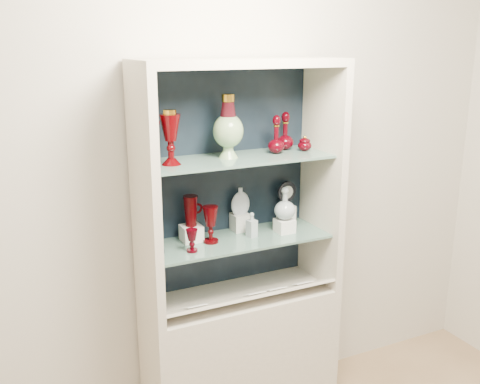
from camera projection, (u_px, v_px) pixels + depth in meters
name	position (u px, v px, depth m)	size (l,w,h in m)	color
wall_back	(222.00, 163.00, 2.80)	(3.50, 0.02, 2.80)	beige
cabinet_base	(240.00, 357.00, 2.88)	(1.00, 0.40, 0.75)	beige
cabinet_back_panel	(224.00, 179.00, 2.79)	(0.98, 0.02, 1.15)	black
cabinet_side_left	(145.00, 199.00, 2.43)	(0.04, 0.40, 1.15)	beige
cabinet_side_right	(322.00, 177.00, 2.82)	(0.04, 0.40, 1.15)	beige
cabinet_top_cap	(240.00, 63.00, 2.47)	(1.00, 0.40, 0.04)	beige
shelf_lower	(238.00, 239.00, 2.72)	(0.92, 0.34, 0.01)	slate
shelf_upper	(238.00, 159.00, 2.61)	(0.92, 0.34, 0.01)	slate
label_ledge	(249.00, 297.00, 2.68)	(0.92, 0.18, 0.01)	beige
label_card_0	(302.00, 283.00, 2.80)	(0.10, 0.07, 0.00)	white
label_card_1	(255.00, 293.00, 2.68)	(0.10, 0.07, 0.00)	white
label_card_2	(196.00, 306.00, 2.55)	(0.10, 0.07, 0.00)	white
label_card_3	(276.00, 289.00, 2.73)	(0.10, 0.07, 0.00)	white
pedestal_lamp_left	(171.00, 137.00, 2.42)	(0.10, 0.10, 0.25)	#400204
pedestal_lamp_right	(151.00, 142.00, 2.37)	(0.09, 0.09, 0.22)	#400204
enamel_urn	(228.00, 126.00, 2.56)	(0.15, 0.15, 0.31)	#074D27
ruby_decanter_a	(276.00, 132.00, 2.67)	(0.08, 0.08, 0.22)	#450009
ruby_decanter_b	(285.00, 130.00, 2.77)	(0.09, 0.09, 0.21)	#450009
lidded_bowl	(305.00, 143.00, 2.75)	(0.07, 0.07, 0.08)	#450009
cobalt_goblet	(155.00, 233.00, 2.49)	(0.09, 0.09, 0.20)	#040E38
ruby_goblet_tall	(211.00, 225.00, 2.64)	(0.08, 0.08, 0.19)	#400204
ruby_goblet_small	(192.00, 240.00, 2.53)	(0.06, 0.06, 0.11)	#450009
riser_ruby_pitcher	(191.00, 233.00, 2.67)	(0.10, 0.10, 0.08)	silver
ruby_pitcher	(191.00, 211.00, 2.64)	(0.12, 0.07, 0.15)	#400204
clear_square_bottle	(252.00, 225.00, 2.72)	(0.05, 0.05, 0.13)	#95A5AC
riser_flat_flask	(240.00, 222.00, 2.82)	(0.09, 0.09, 0.09)	silver
flat_flask	(240.00, 200.00, 2.79)	(0.11, 0.04, 0.15)	silver
riser_clear_round_decanter	(284.00, 226.00, 2.80)	(0.09, 0.09, 0.07)	silver
clear_round_decanter	(285.00, 204.00, 2.77)	(0.11, 0.11, 0.17)	#95A5AC
riser_cameo_medallion	(286.00, 214.00, 2.94)	(0.08, 0.08, 0.10)	silver
cameo_medallion	(287.00, 193.00, 2.91)	(0.12, 0.04, 0.14)	black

